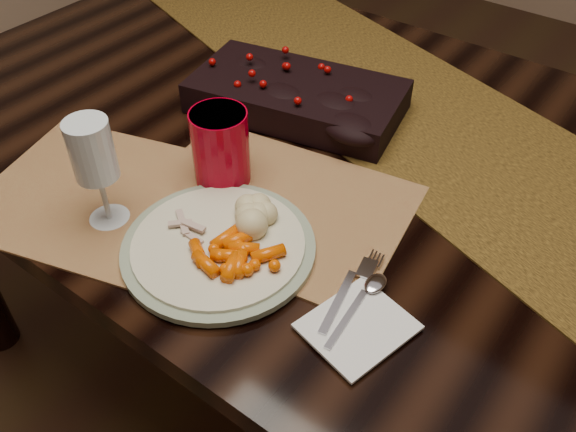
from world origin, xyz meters
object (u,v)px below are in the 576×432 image
Objects in this scene: centerpiece at (297,92)px; baby_carrots at (232,258)px; mashed_potatoes at (249,207)px; wine_glass at (98,174)px; red_cup at (221,147)px; turkey_shreds at (187,228)px; dinner_plate at (219,246)px; napkin at (358,326)px; dining_table at (344,293)px; placemat_main at (273,204)px.

baby_carrots is (0.17, -0.39, -0.01)m from centerpiece.
wine_glass is at bearing -148.41° from mashed_potatoes.
wine_glass is (-0.08, -0.18, 0.02)m from red_cup.
baby_carrots is 0.09m from turkey_shreds.
dinner_plate is 1.59× the size of wine_glass.
centerpiece is at bearing 113.98° from mashed_potatoes.
centerpiece reaches higher than baby_carrots.
mashed_potatoes reaches higher than napkin.
dining_table is at bearing 54.98° from red_cup.
red_cup is at bearing 111.49° from turkey_shreds.
red_cup is at bearing 135.11° from baby_carrots.
dining_table is 0.63m from wine_glass.
placemat_main is at bearing -61.46° from centerpiece.
dining_table is 14.42× the size of red_cup.
turkey_shreds is at bearing -68.51° from red_cup.
baby_carrots is at bearing -88.34° from dining_table.
red_cup is (-0.10, 0.13, 0.05)m from dinner_plate.
centerpiece is 0.39m from turkey_shreds.
red_cup reaches higher than mashed_potatoes.
dinner_plate is at bearing -70.45° from centerpiece.
centerpiece is 0.52m from napkin.
dinner_plate is at bearing -95.80° from dining_table.
centerpiece is at bearing 164.95° from dining_table.
napkin is at bearing -37.61° from placemat_main.
turkey_shreds is 0.15m from wine_glass.
centerpiece reaches higher than placemat_main.
mashed_potatoes is at bearing -96.46° from dining_table.
turkey_shreds is at bearing -77.90° from centerpiece.
dinner_plate reaches higher than napkin.
red_cup reaches higher than baby_carrots.
red_cup is (0.03, -0.24, 0.02)m from centerpiece.
placemat_main is 5.08× the size of mashed_potatoes.
baby_carrots reaches higher than dinner_plate.
napkin is 0.43m from wine_glass.
red_cup reaches higher than turkey_shreds.
mashed_potatoes reaches higher than dinner_plate.
mashed_potatoes is 0.63× the size of napkin.
turkey_shreds is at bearing 15.92° from wine_glass.
turkey_shreds is at bearing -119.03° from placemat_main.
dining_table is at bearing 84.20° from dinner_plate.
baby_carrots is 0.61× the size of wine_glass.
baby_carrots is at bearing -160.25° from napkin.
placemat_main is at bearing 165.30° from napkin.
baby_carrots is (0.04, -0.02, 0.02)m from dinner_plate.
turkey_shreds is (0.08, -0.38, -0.01)m from centerpiece.
turkey_shreds is 0.28m from napkin.
turkey_shreds is at bearing 175.06° from baby_carrots.
dining_table is 0.53m from turkey_shreds.
dinner_plate is at bearing 14.75° from wine_glass.
baby_carrots is (0.01, -0.34, 0.40)m from dining_table.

